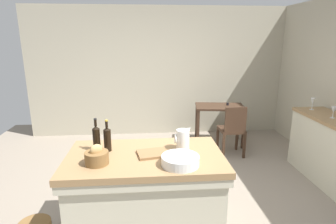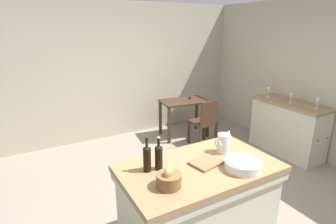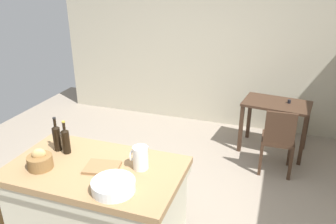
# 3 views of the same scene
# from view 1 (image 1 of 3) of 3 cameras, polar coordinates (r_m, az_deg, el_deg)

# --- Properties ---
(ground_plane) EXTENTS (6.76, 6.76, 0.00)m
(ground_plane) POSITION_cam_1_polar(r_m,az_deg,el_deg) (3.65, 0.88, -17.60)
(ground_plane) COLOR gray
(wall_back) EXTENTS (5.32, 0.12, 2.60)m
(wall_back) POSITION_cam_1_polar(r_m,az_deg,el_deg) (5.71, -1.67, 8.28)
(wall_back) COLOR #B2AA93
(wall_back) RESTS_ON ground
(island_table) EXTENTS (1.49, 0.88, 0.90)m
(island_table) POSITION_cam_1_polar(r_m,az_deg,el_deg) (2.84, -4.61, -16.48)
(island_table) COLOR #99754C
(island_table) RESTS_ON ground
(side_cabinet) EXTENTS (0.52, 1.27, 0.92)m
(side_cabinet) POSITION_cam_1_polar(r_m,az_deg,el_deg) (4.52, 30.50, -6.64)
(side_cabinet) COLOR #99754C
(side_cabinet) RESTS_ON ground
(writing_desk) EXTENTS (0.97, 0.67, 0.80)m
(writing_desk) POSITION_cam_1_polar(r_m,az_deg,el_deg) (5.28, 10.68, 0.00)
(writing_desk) COLOR #3D281C
(writing_desk) RESTS_ON ground
(wooden_chair) EXTENTS (0.41, 0.41, 0.90)m
(wooden_chair) POSITION_cam_1_polar(r_m,az_deg,el_deg) (4.78, 13.27, -3.45)
(wooden_chair) COLOR #3D281C
(wooden_chair) RESTS_ON ground
(pitcher) EXTENTS (0.17, 0.13, 0.24)m
(pitcher) POSITION_cam_1_polar(r_m,az_deg,el_deg) (2.74, 3.07, -5.69)
(pitcher) COLOR white
(pitcher) RESTS_ON island_table
(wash_bowl) EXTENTS (0.33, 0.33, 0.09)m
(wash_bowl) POSITION_cam_1_polar(r_m,az_deg,el_deg) (2.43, 2.58, -10.04)
(wash_bowl) COLOR white
(wash_bowl) RESTS_ON island_table
(bread_basket) EXTENTS (0.21, 0.21, 0.18)m
(bread_basket) POSITION_cam_1_polar(r_m,az_deg,el_deg) (2.52, -14.61, -9.01)
(bread_basket) COLOR brown
(bread_basket) RESTS_ON island_table
(cutting_board) EXTENTS (0.32, 0.27, 0.02)m
(cutting_board) POSITION_cam_1_polar(r_m,az_deg,el_deg) (2.65, -3.19, -8.60)
(cutting_board) COLOR olive
(cutting_board) RESTS_ON island_table
(wine_bottle_dark) EXTENTS (0.07, 0.07, 0.32)m
(wine_bottle_dark) POSITION_cam_1_polar(r_m,az_deg,el_deg) (2.75, -12.49, -5.38)
(wine_bottle_dark) COLOR black
(wine_bottle_dark) RESTS_ON island_table
(wine_bottle_amber) EXTENTS (0.07, 0.07, 0.33)m
(wine_bottle_amber) POSITION_cam_1_polar(r_m,az_deg,el_deg) (2.79, -14.66, -5.18)
(wine_bottle_amber) COLOR black
(wine_bottle_amber) RESTS_ON island_table
(wine_glass_left) EXTENTS (0.07, 0.07, 0.16)m
(wine_glass_left) POSITION_cam_1_polar(r_m,az_deg,el_deg) (4.34, 31.19, 0.31)
(wine_glass_left) COLOR white
(wine_glass_left) RESTS_ON side_cabinet
(wine_glass_middle) EXTENTS (0.07, 0.07, 0.18)m
(wine_glass_middle) POSITION_cam_1_polar(r_m,az_deg,el_deg) (4.70, 27.88, 1.92)
(wine_glass_middle) COLOR white
(wine_glass_middle) RESTS_ON side_cabinet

